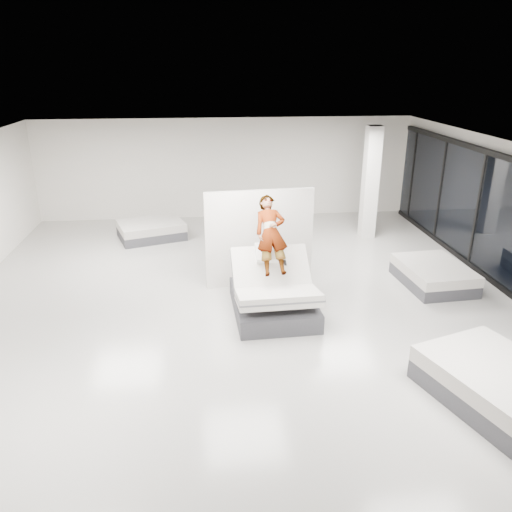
% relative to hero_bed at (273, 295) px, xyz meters
% --- Properties ---
extents(room, '(14.00, 14.04, 3.20)m').
position_rel_hero_bed_xyz_m(room, '(-0.61, 0.02, 1.19)').
color(room, '#A7A49E').
rests_on(room, ground).
extents(hero_bed, '(1.68, 2.17, 1.33)m').
position_rel_hero_bed_xyz_m(hero_bed, '(0.00, 0.00, 0.00)').
color(hero_bed, '#3A3A3F').
rests_on(hero_bed, floor).
extents(person, '(0.69, 1.60, 1.43)m').
position_rel_hero_bed_xyz_m(person, '(-0.01, 0.33, 0.91)').
color(person, slate).
rests_on(person, hero_bed).
extents(remote, '(0.06, 0.14, 0.08)m').
position_rel_hero_bed_xyz_m(remote, '(0.22, -0.02, 0.70)').
color(remote, black).
rests_on(remote, person).
extents(divider_panel, '(2.45, 0.32, 2.22)m').
position_rel_hero_bed_xyz_m(divider_panel, '(-0.12, 1.46, 0.70)').
color(divider_panel, silver).
rests_on(divider_panel, floor).
extents(flat_bed_right_far, '(1.47, 1.89, 0.49)m').
position_rel_hero_bed_xyz_m(flat_bed_right_far, '(3.86, 0.99, -0.16)').
color(flat_bed_right_far, '#3A3A3F').
rests_on(flat_bed_right_far, floor).
extents(flat_bed_right_near, '(2.17, 2.50, 0.58)m').
position_rel_hero_bed_xyz_m(flat_bed_right_near, '(2.96, -3.20, -0.12)').
color(flat_bed_right_near, '#3A3A3F').
rests_on(flat_bed_right_near, floor).
extents(flat_bed_left_far, '(2.12, 1.83, 0.49)m').
position_rel_hero_bed_xyz_m(flat_bed_left_far, '(-2.90, 5.01, -0.16)').
color(flat_bed_left_far, '#3A3A3F').
rests_on(flat_bed_left_far, floor).
extents(column, '(0.40, 0.40, 3.20)m').
position_rel_hero_bed_xyz_m(column, '(3.39, 4.52, 1.19)').
color(column, white).
rests_on(column, floor).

